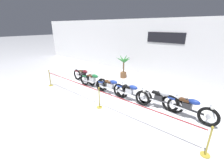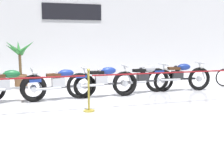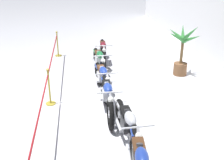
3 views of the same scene
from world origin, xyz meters
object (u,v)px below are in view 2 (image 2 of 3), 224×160
motorcycle_green_1 (6,86)px  motorcycle_blue_3 (103,81)px  motorcycle_blue_2 (60,84)px  stanchion_mid_left (89,97)px  potted_palm_left_of_row (20,63)px  motorcycle_blue_5 (179,77)px  stanchion_far_left (31,85)px  motorcycle_silver_4 (144,79)px

motorcycle_green_1 → motorcycle_blue_3: (2.77, -0.03, 0.01)m
motorcycle_blue_2 → stanchion_mid_left: bearing=-70.8°
motorcycle_green_1 → potted_palm_left_of_row: 2.85m
motorcycle_blue_2 → potted_palm_left_of_row: (-1.16, 2.84, 0.42)m
motorcycle_blue_3 → motorcycle_blue_5: (2.70, 0.24, 0.00)m
motorcycle_blue_5 → stanchion_far_left: size_ratio=0.26×
motorcycle_green_1 → motorcycle_blue_5: 5.47m
stanchion_far_left → motorcycle_blue_5: bearing=20.0°
motorcycle_green_1 → stanchion_mid_left: (2.01, -1.54, -0.12)m
motorcycle_silver_4 → stanchion_mid_left: size_ratio=2.08×
potted_palm_left_of_row → motorcycle_blue_5: bearing=-26.8°
stanchion_far_left → stanchion_mid_left: (1.35, 0.00, -0.36)m
stanchion_far_left → motorcycle_blue_2: bearing=61.3°
motorcycle_silver_4 → motorcycle_blue_5: motorcycle_blue_5 is taller
motorcycle_green_1 → stanchion_mid_left: bearing=-37.4°
motorcycle_green_1 → motorcycle_blue_3: 2.77m
motorcycle_green_1 → motorcycle_silver_4: motorcycle_green_1 is taller
motorcycle_blue_5 → stanchion_mid_left: 3.87m
motorcycle_blue_5 → motorcycle_green_1: bearing=-177.8°
stanchion_far_left → stanchion_mid_left: 1.39m
motorcycle_silver_4 → stanchion_mid_left: bearing=-141.3°
motorcycle_blue_3 → motorcycle_blue_5: motorcycle_blue_5 is taller
stanchion_far_left → motorcycle_green_1: bearing=113.4°
motorcycle_green_1 → stanchion_far_left: stanchion_far_left is taller
motorcycle_green_1 → motorcycle_blue_2: bearing=-1.3°
motorcycle_blue_2 → motorcycle_silver_4: size_ratio=1.00×
motorcycle_green_1 → stanchion_far_left: size_ratio=0.25×
motorcycle_silver_4 → potted_palm_left_of_row: 4.69m
motorcycle_blue_3 → motorcycle_blue_2: bearing=180.0°
motorcycle_blue_2 → stanchion_far_left: 1.73m
motorcycle_silver_4 → stanchion_far_left: size_ratio=0.25×
motorcycle_blue_5 → stanchion_mid_left: (-3.46, -1.75, -0.13)m
motorcycle_blue_5 → potted_palm_left_of_row: (-5.14, 2.60, 0.39)m
motorcycle_blue_3 → potted_palm_left_of_row: 3.76m
motorcycle_blue_3 → motorcycle_blue_5: 2.71m
motorcycle_blue_3 → motorcycle_silver_4: size_ratio=1.00×
motorcycle_green_1 → motorcycle_silver_4: (4.22, 0.24, -0.00)m
stanchion_far_left → stanchion_mid_left: bearing=0.0°
potted_palm_left_of_row → stanchion_mid_left: size_ratio=1.65×
motorcycle_silver_4 → motorcycle_blue_2: bearing=-174.4°
motorcycle_silver_4 → potted_palm_left_of_row: potted_palm_left_of_row is taller
motorcycle_green_1 → potted_palm_left_of_row: (0.32, 2.80, 0.40)m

